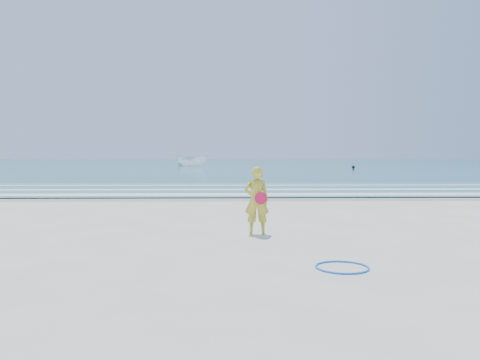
{
  "coord_description": "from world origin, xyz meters",
  "views": [
    {
      "loc": [
        -0.36,
        -9.54,
        1.71
      ],
      "look_at": [
        -0.04,
        4.0,
        1.0
      ],
      "focal_mm": 35.0,
      "sensor_mm": 36.0,
      "label": 1
    }
  ],
  "objects": [
    {
      "name": "foam_far",
      "position": [
        0.0,
        16.5,
        0.05
      ],
      "size": [
        400.0,
        0.6,
        0.01
      ],
      "primitive_type": "cube",
      "color": "white",
      "rests_on": "shallow"
    },
    {
      "name": "foam_near",
      "position": [
        0.0,
        10.3,
        0.05
      ],
      "size": [
        400.0,
        1.4,
        0.01
      ],
      "primitive_type": "cube",
      "color": "white",
      "rests_on": "shallow"
    },
    {
      "name": "woman",
      "position": [
        0.24,
        0.55,
        0.74
      ],
      "size": [
        0.56,
        0.41,
        1.47
      ],
      "color": "gold",
      "rests_on": "ground"
    },
    {
      "name": "boat",
      "position": [
        -6.08,
        63.16,
        0.98
      ],
      "size": [
        4.91,
        1.9,
        1.89
      ],
      "primitive_type": "imported",
      "rotation": [
        0.0,
        0.0,
        1.58
      ],
      "color": "white",
      "rests_on": "ocean"
    },
    {
      "name": "wet_sand",
      "position": [
        0.0,
        9.0,
        0.0
      ],
      "size": [
        400.0,
        2.4,
        0.0
      ],
      "primitive_type": "cube",
      "color": "#B2A893",
      "rests_on": "ground"
    },
    {
      "name": "ground",
      "position": [
        0.0,
        0.0,
        0.0
      ],
      "size": [
        400.0,
        400.0,
        0.0
      ],
      "primitive_type": "plane",
      "color": "silver",
      "rests_on": "ground"
    },
    {
      "name": "hoop",
      "position": [
        1.36,
        -2.57,
        0.01
      ],
      "size": [
        0.95,
        0.95,
        0.03
      ],
      "primitive_type": "torus",
      "rotation": [
        0.0,
        0.0,
        0.19
      ],
      "color": "blue",
      "rests_on": "ground"
    },
    {
      "name": "ocean",
      "position": [
        0.0,
        105.0,
        0.02
      ],
      "size": [
        400.0,
        190.0,
        0.04
      ],
      "primitive_type": "cube",
      "color": "#19727F",
      "rests_on": "ground"
    },
    {
      "name": "foam_mid",
      "position": [
        0.0,
        13.2,
        0.05
      ],
      "size": [
        400.0,
        0.9,
        0.01
      ],
      "primitive_type": "cube",
      "color": "white",
      "rests_on": "shallow"
    },
    {
      "name": "buoy",
      "position": [
        15.55,
        49.72,
        0.24
      ],
      "size": [
        0.4,
        0.4,
        0.4
      ],
      "primitive_type": "sphere",
      "color": "black",
      "rests_on": "ocean"
    },
    {
      "name": "shallow",
      "position": [
        0.0,
        14.0,
        0.04
      ],
      "size": [
        400.0,
        10.0,
        0.01
      ],
      "primitive_type": "cube",
      "color": "#59B7AD",
      "rests_on": "ocean"
    }
  ]
}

